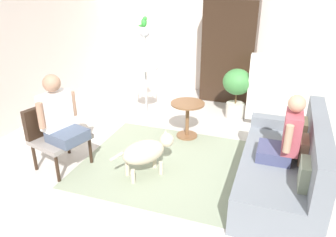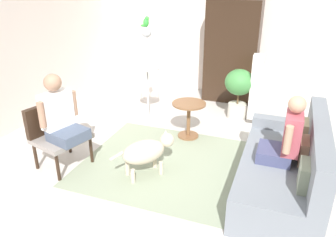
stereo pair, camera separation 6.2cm
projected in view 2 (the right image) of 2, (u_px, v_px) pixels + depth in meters
name	position (u px, v px, depth m)	size (l,w,h in m)	color
ground_plane	(166.00, 166.00, 4.54)	(7.94, 7.94, 0.00)	beige
back_wall	(223.00, 33.00, 6.91)	(6.16, 0.12, 2.56)	silver
left_wall	(3.00, 53.00, 5.17)	(0.12, 7.22, 2.56)	silver
area_rug	(176.00, 165.00, 4.57)	(2.53, 2.04, 0.01)	gray
couch	(286.00, 169.00, 3.89)	(0.90, 1.93, 0.94)	slate
armchair	(56.00, 130.00, 4.42)	(0.73, 0.78, 0.85)	black
person_on_couch	(286.00, 137.00, 3.71)	(0.45, 0.56, 0.80)	#434870
person_on_armchair	(60.00, 114.00, 4.23)	(0.57, 0.57, 0.85)	#4A566E
round_end_table	(189.00, 115.00, 5.21)	(0.53, 0.53, 0.58)	brown
dog	(146.00, 151.00, 4.23)	(0.64, 0.69, 0.55)	beige
bird_cage_stand	(147.00, 73.00, 5.63)	(0.42, 0.42, 1.63)	silver
parrot	(146.00, 22.00, 5.29)	(0.17, 0.10, 0.17)	green
potted_plant	(239.00, 88.00, 5.82)	(0.51, 0.51, 0.91)	beige
column_lamp	(256.00, 89.00, 5.68)	(0.20, 0.20, 1.20)	#4C4742
armoire_cabinet	(232.00, 52.00, 6.58)	(1.02, 0.56, 1.99)	black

